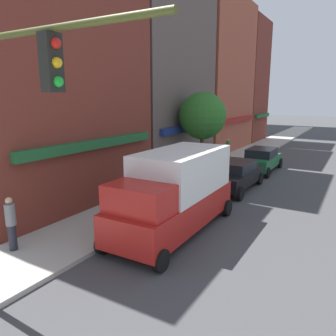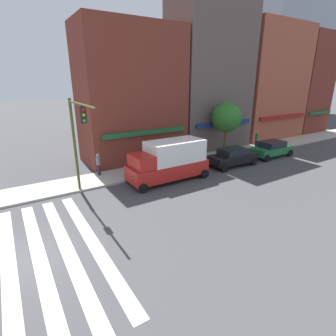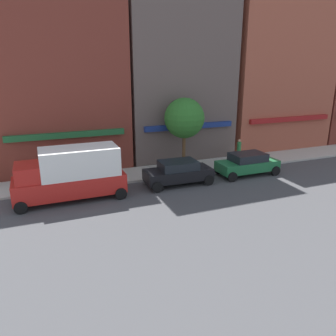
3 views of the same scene
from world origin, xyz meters
name	(u,v)px [view 2 (image 2 of 3)]	position (x,y,z in m)	size (l,w,h in m)	color
ground_plane	(24,261)	(0.00, 0.00, 0.00)	(200.00, 200.00, 0.00)	#424244
sidewalk_left	(13,196)	(0.00, 7.50, 0.07)	(120.00, 3.00, 0.15)	#B2ADA3
crosswalk_stripes	(24,261)	(0.00, 0.00, 0.00)	(6.34, 10.80, 0.01)	silver
storefront_row	(235,84)	(23.68, 11.50, 6.84)	(34.82, 5.30, 15.18)	maroon
traffic_signal	(78,132)	(4.01, 5.15, 4.31)	(0.32, 5.32, 6.25)	#474C1E
box_truck_red	(169,160)	(10.31, 4.70, 1.59)	(6.22, 2.42, 3.04)	#B21E19
sedan_black	(233,157)	(17.03, 4.70, 0.84)	(4.44, 2.02, 1.59)	black
sedan_green	(272,149)	(22.41, 4.70, 0.84)	(4.40, 2.02, 1.59)	#1E6638
pedestrian_green_top	(257,140)	(23.58, 7.57, 1.07)	(0.32, 0.32, 1.77)	#23232D
pedestrian_grey_coat	(98,164)	(6.03, 8.27, 1.07)	(0.32, 0.32, 1.77)	#23232D
street_tree	(226,117)	(18.70, 7.50, 3.87)	(2.91, 2.91, 5.19)	brown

